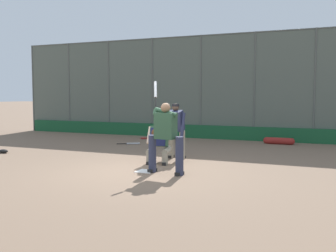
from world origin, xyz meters
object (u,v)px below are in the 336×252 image
(spare_bat_by_padding, at_px, (148,138))
(fielding_glove_on_dirt, at_px, (3,151))
(catcher_behind_plate, at_px, (159,140))
(umpire_home, at_px, (176,129))
(equipment_bag_dugout_side, at_px, (279,141))
(batter_at_plate, at_px, (165,135))
(spare_bat_near_backstop, at_px, (132,144))

(spare_bat_by_padding, xyz_separation_m, fielding_glove_on_dirt, (2.52, 5.43, 0.03))
(catcher_behind_plate, bearing_deg, spare_bat_by_padding, -70.76)
(spare_bat_by_padding, bearing_deg, umpire_home, 114.17)
(catcher_behind_plate, relative_size, equipment_bag_dugout_side, 1.08)
(catcher_behind_plate, bearing_deg, equipment_bag_dugout_side, -123.50)
(catcher_behind_plate, bearing_deg, batter_at_plate, 111.22)
(catcher_behind_plate, distance_m, equipment_bag_dugout_side, 6.15)
(umpire_home, bearing_deg, fielding_glove_on_dirt, 17.81)
(umpire_home, xyz_separation_m, fielding_glove_on_dirt, (5.54, 1.18, -0.81))
(spare_bat_near_backstop, bearing_deg, catcher_behind_plate, -82.97)
(spare_bat_by_padding, bearing_deg, spare_bat_near_backstop, 85.90)
(umpire_home, distance_m, spare_bat_by_padding, 5.28)
(umpire_home, bearing_deg, equipment_bag_dugout_side, -110.81)
(umpire_home, relative_size, equipment_bag_dugout_side, 1.38)
(fielding_glove_on_dirt, height_order, equipment_bag_dugout_side, equipment_bag_dugout_side)
(fielding_glove_on_dirt, bearing_deg, batter_at_plate, 171.07)
(umpire_home, relative_size, fielding_glove_on_dirt, 4.80)
(umpire_home, bearing_deg, spare_bat_near_backstop, -35.16)
(batter_at_plate, xyz_separation_m, umpire_home, (0.61, -2.14, -0.05))
(batter_at_plate, relative_size, spare_bat_near_backstop, 2.89)
(batter_at_plate, distance_m, catcher_behind_plate, 1.42)
(batter_at_plate, xyz_separation_m, spare_bat_near_backstop, (3.39, -4.56, -0.89))
(spare_bat_near_backstop, xyz_separation_m, equipment_bag_dugout_side, (-5.12, -2.25, 0.09))
(spare_bat_by_padding, bearing_deg, catcher_behind_plate, 107.96)
(batter_at_plate, bearing_deg, catcher_behind_plate, -51.43)
(catcher_behind_plate, relative_size, spare_bat_near_backstop, 1.65)
(spare_bat_by_padding, relative_size, equipment_bag_dugout_side, 0.70)
(spare_bat_near_backstop, bearing_deg, fielding_glove_on_dirt, -158.79)
(equipment_bag_dugout_side, bearing_deg, umpire_home, 63.40)
(batter_at_plate, distance_m, equipment_bag_dugout_side, 7.08)
(umpire_home, height_order, equipment_bag_dugout_side, umpire_home)
(batter_at_plate, bearing_deg, spare_bat_near_backstop, -45.91)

